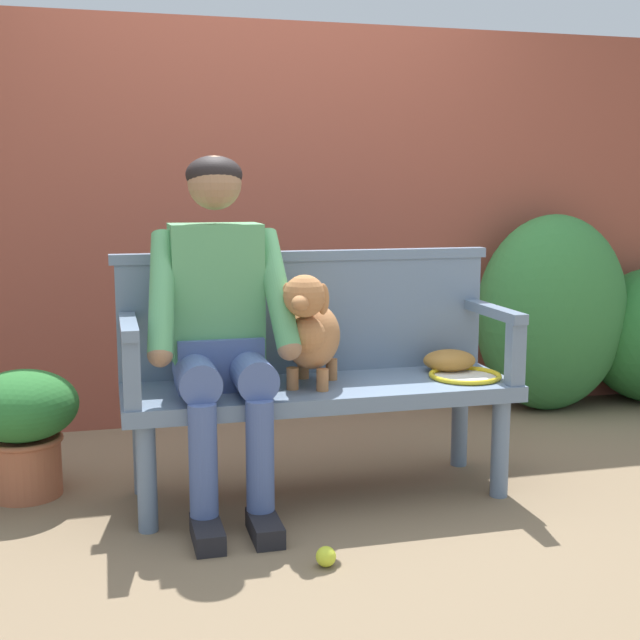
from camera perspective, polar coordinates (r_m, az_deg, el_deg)
ground_plane at (r=3.39m, az=-0.00°, el=-11.79°), size 40.00×40.00×0.00m
brick_garden_fence at (r=4.43m, az=-4.19°, el=6.51°), size 8.00×0.30×2.02m
hedge_bush_mid_left at (r=4.68m, az=15.54°, el=0.44°), size 0.86×0.52×1.07m
garden_bench at (r=3.27m, az=-0.00°, el=-5.41°), size 1.52×0.51×0.45m
bench_backrest at (r=3.42m, az=-0.93°, el=0.64°), size 1.56×0.06×0.50m
bench_armrest_left_end at (r=3.03m, az=-12.86°, el=-1.69°), size 0.06×0.51×0.28m
bench_armrest_right_end at (r=3.38m, az=12.26°, el=-0.56°), size 0.06×0.51×0.28m
person_seated at (r=3.12m, az=-6.88°, el=0.08°), size 0.56×0.65×1.32m
dog_on_bench at (r=3.16m, az=-0.66°, el=-0.68°), size 0.32×0.43×0.44m
tennis_racket at (r=3.43m, az=9.73°, el=-3.64°), size 0.33×0.58×0.03m
baseball_glove at (r=3.50m, az=8.82°, el=-2.74°), size 0.23×0.19×0.09m
tennis_ball at (r=2.79m, az=0.41°, el=-15.83°), size 0.07×0.07×0.07m
potted_plant at (r=3.48m, az=-19.57°, el=-6.55°), size 0.43×0.43×0.50m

